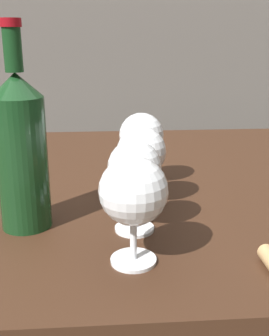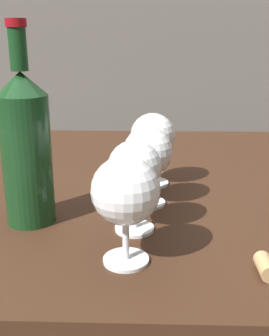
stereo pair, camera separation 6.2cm
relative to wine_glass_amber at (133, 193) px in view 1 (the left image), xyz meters
The scene contains 6 objects.
dining_table 0.38m from the wine_glass_amber, 106.57° to the left, with size 1.43×0.90×0.70m.
wine_glass_amber is the anchor object (origin of this frame).
wine_glass_port 0.09m from the wine_glass_amber, 84.92° to the left, with size 0.08×0.08×0.14m.
wine_glass_chardonnay 0.20m from the wine_glass_amber, 81.96° to the left, with size 0.08×0.08×0.14m.
wine_glass_merlot 0.30m from the wine_glass_amber, 82.95° to the left, with size 0.09×0.09×0.14m.
wine_bottle 0.20m from the wine_glass_amber, 142.17° to the left, with size 0.08×0.08×0.31m.
Camera 1 is at (0.06, -0.82, 0.99)m, focal length 45.20 mm.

